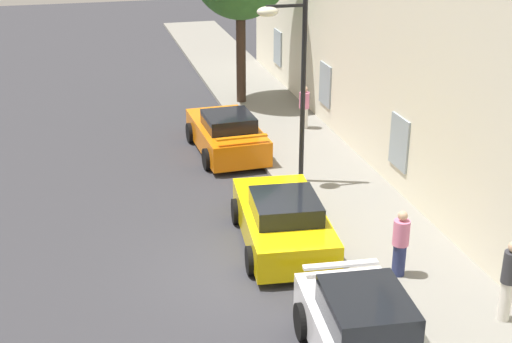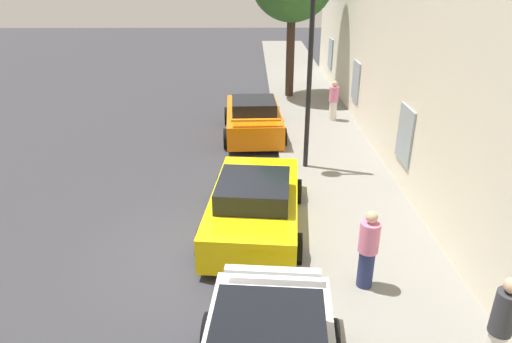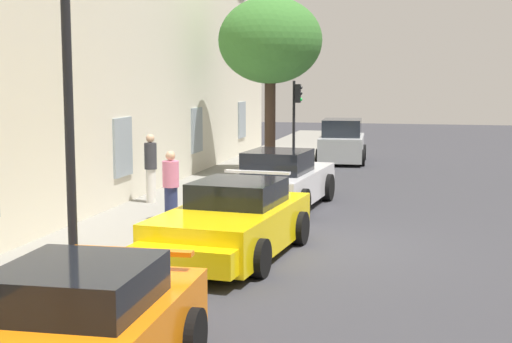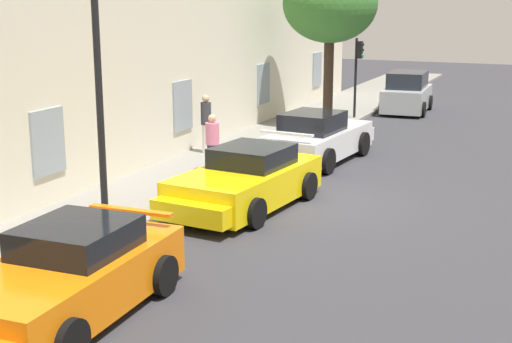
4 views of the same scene
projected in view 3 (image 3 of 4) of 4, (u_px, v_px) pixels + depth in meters
The scene contains 10 objects.
ground_plane at pixel (305, 246), 14.65m from camera, with size 80.00×80.00×0.00m, color #333338.
sidewalk at pixel (135, 234), 15.47m from camera, with size 60.00×3.21×0.14m, color gray.
sportscar_yellow_flank at pixel (229, 225), 13.68m from camera, with size 4.75×2.49×1.40m.
sportscar_white_middle at pixel (283, 181), 19.11m from camera, with size 5.01×2.37×1.52m.
hatchback_parked at pixel (342, 143), 29.00m from camera, with size 3.65×2.03×1.72m.
tree_midblock at pixel (270, 41), 24.03m from camera, with size 3.42×3.42×5.85m.
traffic_light at pixel (296, 108), 26.21m from camera, with size 0.22×0.36×3.10m.
street_lamp at pixel (95, 44), 10.42m from camera, with size 0.44×1.42×5.30m.
pedestrian_admiring at pixel (151, 167), 18.84m from camera, with size 0.44×0.44×1.78m.
pedestrian_strolling at pixel (171, 185), 16.48m from camera, with size 0.38×0.38×1.59m.
Camera 3 is at (-14.19, -2.29, 3.36)m, focal length 51.34 mm.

